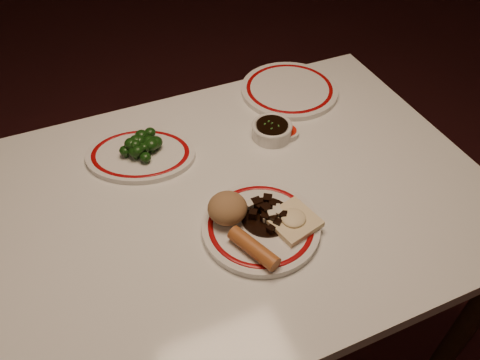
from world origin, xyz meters
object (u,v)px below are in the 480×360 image
(dining_table, at_px, (244,214))
(broccoli_plate, at_px, (141,155))
(main_plate, at_px, (261,226))
(broccoli_pile, at_px, (141,145))
(fried_wonton, at_px, (293,220))
(stirfry_heap, at_px, (267,213))
(rice_mound, at_px, (227,208))
(spring_roll, at_px, (254,248))
(soy_bowl, at_px, (272,131))

(dining_table, bearing_deg, broccoli_plate, 133.22)
(dining_table, relative_size, main_plate, 3.57)
(broccoli_plate, distance_m, broccoli_pile, 0.03)
(main_plate, distance_m, broccoli_plate, 0.40)
(fried_wonton, relative_size, stirfry_heap, 1.02)
(dining_table, bearing_deg, main_plate, -97.43)
(dining_table, height_order, fried_wonton, fried_wonton)
(rice_mound, xyz_separation_m, broccoli_plate, (-0.13, 0.30, -0.04))
(fried_wonton, bearing_deg, rice_mound, 149.88)
(broccoli_plate, xyz_separation_m, broccoli_pile, (0.01, 0.00, 0.03))
(stirfry_heap, distance_m, broccoli_plate, 0.39)
(fried_wonton, distance_m, broccoli_plate, 0.46)
(broccoli_plate, relative_size, broccoli_pile, 2.99)
(stirfry_heap, xyz_separation_m, broccoli_pile, (-0.21, 0.34, 0.01))
(spring_roll, xyz_separation_m, broccoli_pile, (-0.13, 0.42, 0.01))
(fried_wonton, bearing_deg, soy_bowl, 72.17)
(dining_table, distance_m, broccoli_plate, 0.32)
(main_plate, bearing_deg, broccoli_plate, 118.40)
(rice_mound, height_order, fried_wonton, rice_mound)
(spring_roll, height_order, stirfry_heap, spring_roll)
(spring_roll, distance_m, stirfry_heap, 0.11)
(dining_table, xyz_separation_m, soy_bowl, (0.15, 0.16, 0.11))
(fried_wonton, bearing_deg, broccoli_plate, 124.33)
(main_plate, height_order, soy_bowl, soy_bowl)
(rice_mound, distance_m, broccoli_plate, 0.33)
(rice_mound, relative_size, fried_wonton, 0.74)
(fried_wonton, xyz_separation_m, broccoli_plate, (-0.26, 0.38, -0.02))
(stirfry_heap, bearing_deg, rice_mound, 158.89)
(stirfry_heap, xyz_separation_m, soy_bowl, (0.15, 0.27, -0.01))
(main_plate, relative_size, fried_wonton, 2.75)
(dining_table, bearing_deg, stirfry_heap, -87.16)
(main_plate, xyz_separation_m, spring_roll, (-0.05, -0.07, 0.02))
(rice_mound, bearing_deg, main_plate, -38.25)
(fried_wonton, bearing_deg, main_plate, 158.70)
(rice_mound, bearing_deg, broccoli_pile, 111.71)
(rice_mound, distance_m, spring_roll, 0.12)
(dining_table, relative_size, broccoli_pile, 10.25)
(main_plate, xyz_separation_m, soy_bowl, (0.17, 0.29, 0.01))
(dining_table, height_order, rice_mound, rice_mound)
(fried_wonton, height_order, stirfry_heap, stirfry_heap)
(spring_roll, relative_size, stirfry_heap, 1.05)
(dining_table, relative_size, spring_roll, 9.55)
(broccoli_plate, bearing_deg, dining_table, -46.78)
(main_plate, bearing_deg, broccoli_pile, 117.43)
(spring_roll, xyz_separation_m, stirfry_heap, (0.07, 0.08, -0.01))
(spring_roll, bearing_deg, dining_table, 49.03)
(spring_roll, bearing_deg, stirfry_heap, 26.48)
(broccoli_plate, bearing_deg, stirfry_heap, -57.59)
(broccoli_plate, relative_size, soy_bowl, 3.18)
(main_plate, bearing_deg, soy_bowl, 59.63)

